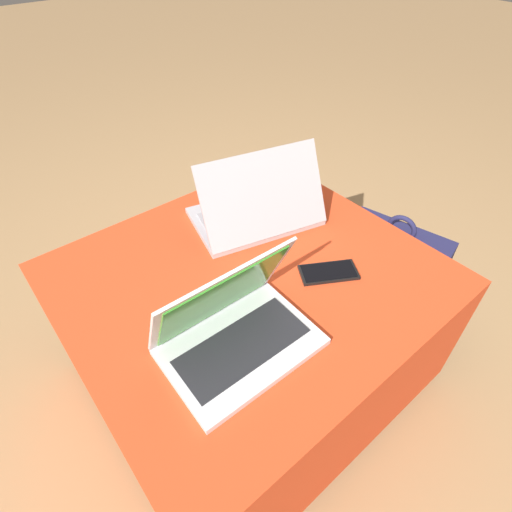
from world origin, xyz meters
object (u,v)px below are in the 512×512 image
laptop_far (257,209)px  cell_phone (328,272)px  backpack (388,275)px  laptop_near (234,329)px

laptop_far → cell_phone: size_ratio=2.47×
laptop_far → backpack: laptop_far is taller
laptop_near → cell_phone: laptop_near is taller
laptop_far → cell_phone: 0.29m
laptop_far → cell_phone: (0.00, -0.29, -0.04)m
laptop_near → cell_phone: (0.32, 0.02, -0.04)m
cell_phone → backpack: cell_phone is taller
laptop_far → cell_phone: bearing=104.8°
laptop_near → cell_phone: size_ratio=1.99×
laptop_near → backpack: laptop_near is taller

